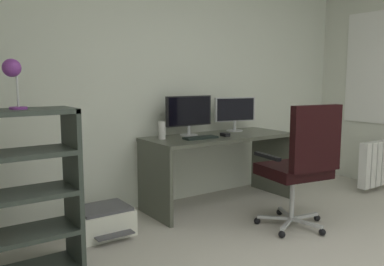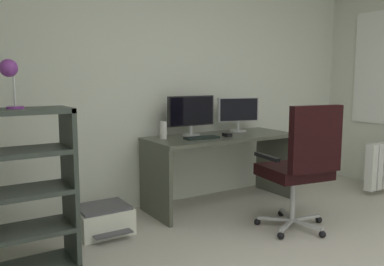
{
  "view_description": "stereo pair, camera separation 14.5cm",
  "coord_description": "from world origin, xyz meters",
  "px_view_note": "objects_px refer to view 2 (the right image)",
  "views": [
    {
      "loc": [
        -2.15,
        -0.91,
        1.31
      ],
      "look_at": [
        -0.14,
        2.0,
        0.83
      ],
      "focal_mm": 37.76,
      "sensor_mm": 36.0,
      "label": 1
    },
    {
      "loc": [
        -2.03,
        -0.99,
        1.31
      ],
      "look_at": [
        -0.14,
        2.0,
        0.83
      ],
      "focal_mm": 37.76,
      "sensor_mm": 36.0,
      "label": 2
    }
  ],
  "objects_px": {
    "monitor_secondary": "(238,111)",
    "desk_lamp": "(9,73)",
    "office_chair": "(302,162)",
    "printer": "(103,219)",
    "desktop_speaker": "(163,130)",
    "keyboard": "(202,138)",
    "desk": "(221,153)",
    "monitor_main": "(191,112)",
    "computer_mouse": "(227,135)"
  },
  "relations": [
    {
      "from": "monitor_secondary",
      "to": "keyboard",
      "type": "height_order",
      "value": "monitor_secondary"
    },
    {
      "from": "office_chair",
      "to": "printer",
      "type": "xyz_separation_m",
      "value": [
        -1.43,
        0.88,
        -0.49
      ]
    },
    {
      "from": "monitor_secondary",
      "to": "desk",
      "type": "bearing_deg",
      "value": -155.77
    },
    {
      "from": "monitor_main",
      "to": "desktop_speaker",
      "type": "xyz_separation_m",
      "value": [
        -0.35,
        -0.05,
        -0.15
      ]
    },
    {
      "from": "computer_mouse",
      "to": "desk_lamp",
      "type": "bearing_deg",
      "value": -165.69
    },
    {
      "from": "keyboard",
      "to": "office_chair",
      "type": "height_order",
      "value": "office_chair"
    },
    {
      "from": "monitor_secondary",
      "to": "printer",
      "type": "relative_size",
      "value": 1.02
    },
    {
      "from": "monitor_secondary",
      "to": "desk_lamp",
      "type": "distance_m",
      "value": 2.49
    },
    {
      "from": "monitor_secondary",
      "to": "desktop_speaker",
      "type": "height_order",
      "value": "monitor_secondary"
    },
    {
      "from": "monitor_secondary",
      "to": "desktop_speaker",
      "type": "bearing_deg",
      "value": -177.15
    },
    {
      "from": "monitor_secondary",
      "to": "printer",
      "type": "xyz_separation_m",
      "value": [
        -1.65,
        -0.25,
        -0.83
      ]
    },
    {
      "from": "desk_lamp",
      "to": "printer",
      "type": "relative_size",
      "value": 0.68
    },
    {
      "from": "computer_mouse",
      "to": "keyboard",
      "type": "bearing_deg",
      "value": -178.53
    },
    {
      "from": "desktop_speaker",
      "to": "office_chair",
      "type": "relative_size",
      "value": 0.15
    },
    {
      "from": "desk",
      "to": "office_chair",
      "type": "distance_m",
      "value": 0.99
    },
    {
      "from": "keyboard",
      "to": "printer",
      "type": "relative_size",
      "value": 0.73
    },
    {
      "from": "keyboard",
      "to": "desk_lamp",
      "type": "xyz_separation_m",
      "value": [
        -1.74,
        -0.4,
        0.6
      ]
    },
    {
      "from": "office_chair",
      "to": "printer",
      "type": "bearing_deg",
      "value": 148.21
    },
    {
      "from": "desk",
      "to": "desktop_speaker",
      "type": "distance_m",
      "value": 0.68
    },
    {
      "from": "desk",
      "to": "desk_lamp",
      "type": "relative_size",
      "value": 4.95
    },
    {
      "from": "monitor_secondary",
      "to": "desk_lamp",
      "type": "xyz_separation_m",
      "value": [
        -2.38,
        -0.64,
        0.39
      ]
    },
    {
      "from": "monitor_main",
      "to": "keyboard",
      "type": "relative_size",
      "value": 1.54
    },
    {
      "from": "desk",
      "to": "desktop_speaker",
      "type": "xyz_separation_m",
      "value": [
        -0.62,
        0.11,
        0.27
      ]
    },
    {
      "from": "desk",
      "to": "monitor_main",
      "type": "xyz_separation_m",
      "value": [
        -0.27,
        0.15,
        0.42
      ]
    },
    {
      "from": "computer_mouse",
      "to": "monitor_main",
      "type": "bearing_deg",
      "value": 140.73
    },
    {
      "from": "desk",
      "to": "computer_mouse",
      "type": "distance_m",
      "value": 0.22
    },
    {
      "from": "desk",
      "to": "office_chair",
      "type": "bearing_deg",
      "value": -83.31
    },
    {
      "from": "office_chair",
      "to": "desk_lamp",
      "type": "distance_m",
      "value": 2.32
    },
    {
      "from": "monitor_secondary",
      "to": "computer_mouse",
      "type": "xyz_separation_m",
      "value": [
        -0.34,
        -0.25,
        -0.2
      ]
    },
    {
      "from": "computer_mouse",
      "to": "printer",
      "type": "relative_size",
      "value": 0.22
    },
    {
      "from": "monitor_secondary",
      "to": "desk_lamp",
      "type": "relative_size",
      "value": 1.49
    },
    {
      "from": "desk",
      "to": "printer",
      "type": "distance_m",
      "value": 1.38
    },
    {
      "from": "desktop_speaker",
      "to": "office_chair",
      "type": "xyz_separation_m",
      "value": [
        0.73,
        -1.08,
        -0.2
      ]
    },
    {
      "from": "desktop_speaker",
      "to": "keyboard",
      "type": "bearing_deg",
      "value": -30.97
    },
    {
      "from": "desk",
      "to": "desk_lamp",
      "type": "height_order",
      "value": "desk_lamp"
    },
    {
      "from": "desktop_speaker",
      "to": "office_chair",
      "type": "height_order",
      "value": "office_chair"
    },
    {
      "from": "monitor_secondary",
      "to": "office_chair",
      "type": "relative_size",
      "value": 0.43
    },
    {
      "from": "monitor_main",
      "to": "printer",
      "type": "relative_size",
      "value": 1.13
    },
    {
      "from": "computer_mouse",
      "to": "monitor_secondary",
      "type": "bearing_deg",
      "value": 39.61
    },
    {
      "from": "office_chair",
      "to": "printer",
      "type": "distance_m",
      "value": 1.75
    },
    {
      "from": "desk",
      "to": "desktop_speaker",
      "type": "height_order",
      "value": "desktop_speaker"
    },
    {
      "from": "desk",
      "to": "monitor_main",
      "type": "relative_size",
      "value": 2.99
    },
    {
      "from": "desktop_speaker",
      "to": "desk_lamp",
      "type": "bearing_deg",
      "value": -157.36
    },
    {
      "from": "desktop_speaker",
      "to": "monitor_secondary",
      "type": "bearing_deg",
      "value": 2.85
    },
    {
      "from": "office_chair",
      "to": "computer_mouse",
      "type": "bearing_deg",
      "value": 97.44
    },
    {
      "from": "computer_mouse",
      "to": "desktop_speaker",
      "type": "distance_m",
      "value": 0.65
    },
    {
      "from": "printer",
      "to": "keyboard",
      "type": "bearing_deg",
      "value": 0.48
    },
    {
      "from": "desktop_speaker",
      "to": "desk_lamp",
      "type": "height_order",
      "value": "desk_lamp"
    },
    {
      "from": "monitor_secondary",
      "to": "computer_mouse",
      "type": "bearing_deg",
      "value": -143.85
    },
    {
      "from": "monitor_main",
      "to": "monitor_secondary",
      "type": "bearing_deg",
      "value": 0.01
    }
  ]
}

